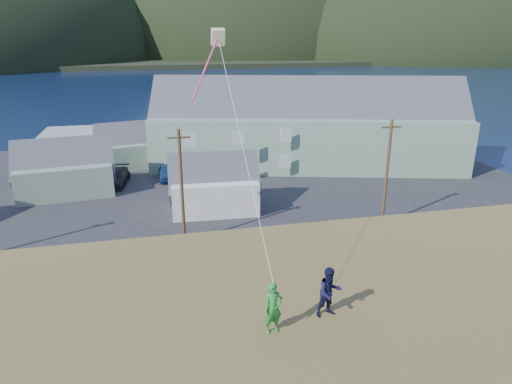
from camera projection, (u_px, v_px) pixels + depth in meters
The scene contains 15 objects.
ground at pixel (198, 252), 33.11m from camera, with size 900.00×900.00×0.00m, color #0A1638.
grass_strip at pixel (201, 264), 31.25m from camera, with size 110.00×8.00×0.10m, color #4C3D19.
waterfront_lot at pixel (182, 181), 48.73m from camera, with size 72.00×36.00×0.12m, color #28282B.
wharf at pixel (131, 135), 68.53m from camera, with size 26.00×14.00×0.90m, color gray.
far_shore at pixel (153, 52), 336.48m from camera, with size 900.00×320.00×2.00m, color black.
far_hills at pixel (209, 53), 296.92m from camera, with size 760.00×265.00×143.00m.
lodge at pixel (307, 125), 53.00m from camera, with size 36.94×18.73×12.52m.
shed_palegreen_near at pixel (65, 169), 44.15m from camera, with size 9.71×6.70×6.63m.
shed_white at pixel (214, 185), 40.12m from camera, with size 8.10×5.63×6.25m.
shed_palegreen_far at pixel (138, 145), 53.79m from camera, with size 10.36×7.26×6.34m.
utility_poles at pixel (182, 188), 32.84m from camera, with size 32.59×0.24×8.68m.
parked_cars at pixel (97, 169), 50.19m from camera, with size 25.94×12.88×1.54m.
kite_flyer_green at pixel (273, 308), 12.49m from camera, with size 0.55×0.36×1.52m, color #25882E.
kite_flyer_navy at pixel (330, 292), 13.22m from camera, with size 0.75×0.58×1.54m, color black.
kite_rig at pixel (217, 44), 15.38m from camera, with size 0.87×3.21×8.64m.
Camera 1 is at (-2.40, -29.98, 15.11)m, focal length 32.00 mm.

